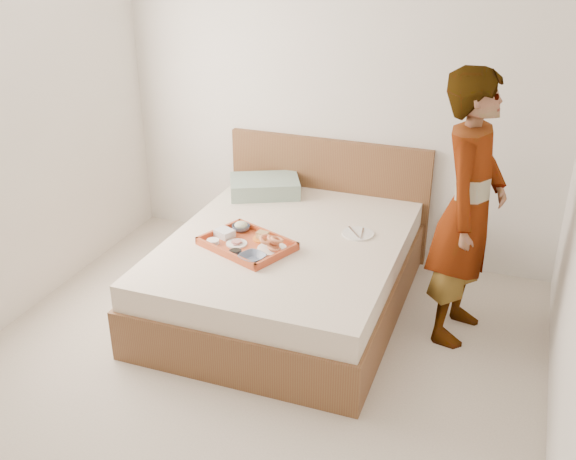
% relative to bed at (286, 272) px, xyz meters
% --- Properties ---
extents(ground, '(3.50, 4.00, 0.01)m').
position_rel_bed_xyz_m(ground, '(0.04, -1.00, -0.27)').
color(ground, beige).
rests_on(ground, ground).
extents(wall_back, '(3.50, 0.01, 2.60)m').
position_rel_bed_xyz_m(wall_back, '(0.04, 1.00, 1.04)').
color(wall_back, silver).
rests_on(wall_back, ground).
extents(bed, '(1.65, 2.00, 0.53)m').
position_rel_bed_xyz_m(bed, '(0.00, 0.00, 0.00)').
color(bed, brown).
rests_on(bed, ground).
extents(headboard, '(1.65, 0.06, 0.95)m').
position_rel_bed_xyz_m(headboard, '(0.00, 0.97, 0.21)').
color(headboard, brown).
rests_on(headboard, ground).
extents(pillow, '(0.64, 0.56, 0.13)m').
position_rel_bed_xyz_m(pillow, '(-0.44, 0.70, 0.33)').
color(pillow, gray).
rests_on(pillow, bed).
extents(tray, '(0.69, 0.60, 0.05)m').
position_rel_bed_xyz_m(tray, '(-0.20, -0.21, 0.29)').
color(tray, '#B03C20').
rests_on(tray, bed).
extents(prawn_plate, '(0.26, 0.26, 0.01)m').
position_rel_bed_xyz_m(prawn_plate, '(-0.02, -0.22, 0.29)').
color(prawn_plate, white).
rests_on(prawn_plate, tray).
extents(navy_bowl_big, '(0.21, 0.21, 0.04)m').
position_rel_bed_xyz_m(navy_bowl_big, '(-0.08, -0.40, 0.30)').
color(navy_bowl_big, '#142040').
rests_on(navy_bowl_big, tray).
extents(sauce_dish, '(0.11, 0.11, 0.03)m').
position_rel_bed_xyz_m(sauce_dish, '(-0.22, -0.37, 0.30)').
color(sauce_dish, black).
rests_on(sauce_dish, tray).
extents(meat_plate, '(0.19, 0.19, 0.01)m').
position_rel_bed_xyz_m(meat_plate, '(-0.27, -0.23, 0.29)').
color(meat_plate, white).
rests_on(meat_plate, tray).
extents(bread_plate, '(0.18, 0.18, 0.01)m').
position_rel_bed_xyz_m(bread_plate, '(-0.13, -0.10, 0.29)').
color(bread_plate, orange).
rests_on(bread_plate, tray).
extents(salad_bowl, '(0.16, 0.16, 0.04)m').
position_rel_bed_xyz_m(salad_bowl, '(-0.33, -0.01, 0.30)').
color(salad_bowl, '#142040').
rests_on(salad_bowl, tray).
extents(plastic_tub, '(0.15, 0.14, 0.05)m').
position_rel_bed_xyz_m(plastic_tub, '(-0.40, -0.15, 0.31)').
color(plastic_tub, silver).
rests_on(plastic_tub, tray).
extents(cheese_round, '(0.11, 0.11, 0.03)m').
position_rel_bed_xyz_m(cheese_round, '(-0.43, -0.27, 0.30)').
color(cheese_round, white).
rests_on(cheese_round, tray).
extents(dinner_plate, '(0.28, 0.28, 0.01)m').
position_rel_bed_xyz_m(dinner_plate, '(0.45, 0.24, 0.27)').
color(dinner_plate, white).
rests_on(dinner_plate, bed).
extents(person, '(0.53, 0.71, 1.78)m').
position_rel_bed_xyz_m(person, '(1.18, 0.09, 0.63)').
color(person, silver).
rests_on(person, ground).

